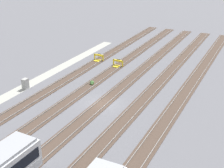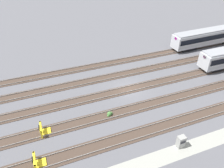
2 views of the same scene
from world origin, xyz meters
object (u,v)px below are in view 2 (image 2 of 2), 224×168
Objects in this scene: bumper_stop_near_inner_track at (43,130)px; subway_car_front_row_centre at (209,37)px; bumper_stop_nearest_track at (38,162)px; electrical_cabinet at (181,142)px; weed_clump at (110,114)px.

subway_car_front_row_centre is at bearing 20.00° from bumper_stop_near_inner_track.
bumper_stop_nearest_track is 16.42m from electrical_cabinet.
subway_car_front_row_centre reaches higher than bumper_stop_near_inner_track.
electrical_cabinet is at bearing -12.31° from bumper_stop_nearest_track.
electrical_cabinet is (14.89, -8.07, 0.29)m from bumper_stop_near_inner_track.
weed_clump is at bearing -154.46° from subway_car_front_row_centre.
subway_car_front_row_centre is 31.47m from electrical_cabinet.
subway_car_front_row_centre is 42.86m from bumper_stop_nearest_track.
bumper_stop_near_inner_track is 2.18× the size of weed_clump.
electrical_cabinet is at bearing -28.45° from bumper_stop_near_inner_track.
subway_car_front_row_centre is 11.28× the size of electrical_cabinet.
bumper_stop_nearest_track is at bearing -154.78° from subway_car_front_row_centre.
electrical_cabinet is (-22.71, -21.75, -1.24)m from subway_car_front_row_centre.
bumper_stop_near_inner_track is (-37.60, -13.68, -1.53)m from subway_car_front_row_centre.
bumper_stop_near_inner_track is (1.15, 4.57, 0.00)m from bumper_stop_nearest_track.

